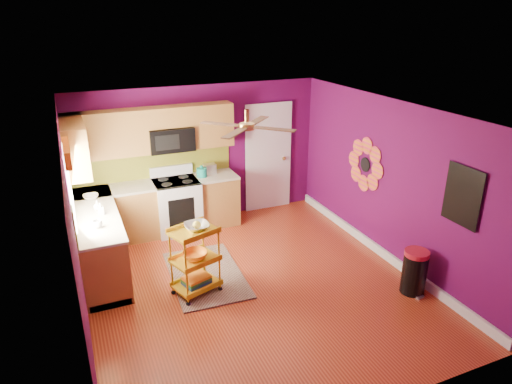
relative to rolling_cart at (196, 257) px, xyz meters
name	(u,v)px	position (x,y,z in m)	size (l,w,h in m)	color
ground	(253,284)	(0.79, -0.13, -0.56)	(5.00, 5.00, 0.00)	maroon
room_envelope	(255,178)	(0.82, -0.13, 1.08)	(4.54, 5.04, 2.52)	#540947
lower_cabinets	(135,223)	(-0.55, 1.69, -0.12)	(2.81, 2.31, 0.94)	brown
electric_range	(177,205)	(0.24, 2.04, -0.07)	(0.76, 0.66, 1.13)	white
upper_cabinetry	(130,136)	(-0.45, 2.04, 1.24)	(2.80, 2.30, 1.26)	brown
left_window	(68,168)	(-1.42, 0.92, 1.18)	(0.08, 1.35, 1.08)	white
panel_door	(268,158)	(2.15, 2.34, 0.47)	(0.95, 0.11, 2.15)	white
right_wall_art	(405,177)	(3.02, -0.47, 0.89)	(0.04, 2.74, 1.04)	black
ceiling_fan	(247,126)	(0.79, 0.07, 1.73)	(1.01, 1.01, 0.26)	#BF8C3F
shag_rug	(206,274)	(0.24, 0.38, -0.55)	(1.02, 1.66, 0.02)	black
rolling_cart	(196,257)	(0.00, 0.00, 0.00)	(0.71, 0.61, 1.09)	gold
trash_can	(414,272)	(2.78, -1.17, -0.24)	(0.39, 0.40, 0.64)	black
teal_kettle	(202,172)	(0.73, 2.07, 0.47)	(0.18, 0.18, 0.21)	#13917F
toaster	(209,169)	(0.91, 2.18, 0.47)	(0.22, 0.15, 0.18)	beige
soap_bottle_a	(101,209)	(-1.08, 1.08, 0.47)	(0.08, 0.08, 0.18)	#EA3F72
soap_bottle_b	(97,205)	(-1.11, 1.26, 0.46)	(0.12, 0.12, 0.15)	white
counter_dish	(91,197)	(-1.16, 1.78, 0.41)	(0.23, 0.23, 0.06)	white
counter_cup	(97,224)	(-1.16, 0.64, 0.44)	(0.13, 0.13, 0.11)	white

